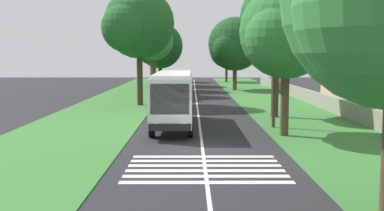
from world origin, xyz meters
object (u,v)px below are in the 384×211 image
(roadside_tree_right_1, at_px, (283,35))
(roadside_tree_right_3, at_px, (234,45))
(roadside_tree_left_4, at_px, (151,37))
(roadside_building, at_px, (375,70))
(roadside_tree_left_3, at_px, (158,47))
(coach_bus, at_px, (173,96))
(roadside_tree_right_2, at_px, (226,52))
(roadside_tree_left_1, at_px, (160,47))
(roadside_tree_right_0, at_px, (275,20))
(utility_pole, at_px, (274,61))
(roadside_tree_left_2, at_px, (152,42))
(trailing_car_1, at_px, (183,89))
(roadside_tree_left_0, at_px, (137,25))
(trailing_car_0, at_px, (182,94))

(roadside_tree_right_1, relative_size, roadside_tree_right_3, 0.88)
(roadside_tree_left_4, height_order, roadside_building, roadside_tree_left_4)
(roadside_tree_left_3, xyz_separation_m, roadside_building, (-27.17, -24.39, -2.88))
(coach_bus, xyz_separation_m, roadside_tree_right_2, (53.75, -7.62, 3.54))
(roadside_tree_left_3, height_order, roadside_tree_right_2, roadside_tree_left_3)
(roadside_tree_left_1, relative_size, roadside_tree_right_0, 0.89)
(coach_bus, relative_size, roadside_tree_left_1, 1.18)
(utility_pole, bearing_deg, roadside_tree_right_1, 178.79)
(roadside_tree_right_0, xyz_separation_m, utility_pole, (-5.35, 0.93, -3.14))
(roadside_tree_left_2, bearing_deg, roadside_tree_right_3, -50.37)
(trailing_car_1, relative_size, roadside_tree_left_1, 0.46)
(roadside_tree_left_2, xyz_separation_m, roadside_tree_right_2, (28.99, -11.17, -0.87))
(trailing_car_1, height_order, utility_pole, utility_pole)
(roadside_tree_left_3, relative_size, roadside_tree_right_2, 1.13)
(roadside_tree_right_0, bearing_deg, trailing_car_1, 19.07)
(roadside_tree_left_2, bearing_deg, roadside_tree_right_0, -150.30)
(roadside_tree_left_3, height_order, roadside_tree_left_4, roadside_tree_left_4)
(roadside_tree_left_1, distance_m, roadside_tree_left_4, 21.68)
(trailing_car_1, xyz_separation_m, roadside_tree_left_1, (28.50, 4.74, 5.89))
(roadside_tree_left_0, height_order, roadside_tree_right_3, roadside_tree_left_0)
(trailing_car_0, bearing_deg, roadside_tree_left_1, 7.50)
(roadside_tree_right_1, bearing_deg, roadside_tree_right_3, -0.87)
(roadside_tree_right_1, bearing_deg, roadside_building, -34.49)
(roadside_tree_left_0, relative_size, roadside_building, 1.21)
(roadside_tree_right_3, bearing_deg, roadside_tree_right_1, 179.13)
(roadside_tree_left_1, relative_size, roadside_tree_right_2, 1.04)
(roadside_tree_right_0, xyz_separation_m, roadside_tree_right_3, (28.71, 0.43, -1.29))
(roadside_building, bearing_deg, trailing_car_1, 62.68)
(roadside_tree_left_3, bearing_deg, roadside_tree_right_0, -162.98)
(trailing_car_0, xyz_separation_m, roadside_tree_left_0, (-5.21, 4.28, 7.14))
(roadside_tree_right_0, bearing_deg, roadside_tree_left_2, 29.70)
(roadside_tree_right_2, height_order, roadside_tree_right_3, roadside_tree_right_3)
(roadside_tree_left_0, height_order, roadside_tree_right_2, roadside_tree_left_0)
(trailing_car_1, xyz_separation_m, roadside_tree_left_0, (-13.09, 4.23, 7.14))
(coach_bus, bearing_deg, roadside_building, -51.15)
(coach_bus, relative_size, roadside_tree_right_0, 1.05)
(roadside_tree_left_1, distance_m, roadside_tree_right_1, 59.74)
(coach_bus, bearing_deg, roadside_tree_right_3, -12.18)
(trailing_car_1, distance_m, roadside_tree_left_0, 15.50)
(trailing_car_0, relative_size, roadside_tree_left_0, 0.38)
(roadside_tree_left_0, distance_m, utility_pole, 17.98)
(roadside_tree_right_2, distance_m, utility_pole, 54.10)
(coach_bus, height_order, trailing_car_1, coach_bus)
(roadside_tree_left_4, height_order, roadside_tree_right_0, roadside_tree_left_4)
(roadside_tree_left_2, distance_m, roadside_tree_left_4, 8.92)
(coach_bus, distance_m, roadside_tree_right_2, 54.40)
(roadside_tree_left_4, bearing_deg, roadside_tree_right_0, -156.98)
(roadside_tree_left_2, distance_m, roadside_tree_left_3, 18.78)
(roadside_tree_left_2, relative_size, roadside_tree_right_0, 0.86)
(trailing_car_1, distance_m, roadside_tree_left_4, 10.75)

